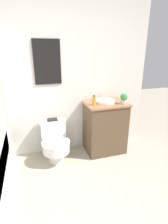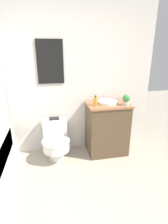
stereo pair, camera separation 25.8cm
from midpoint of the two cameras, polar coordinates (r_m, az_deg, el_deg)
The scene contains 7 objects.
wall_back at distance 2.86m, azimuth -14.52°, elevation 10.18°, with size 3.47×0.07×2.50m.
toilet at distance 2.87m, azimuth -12.08°, elevation -9.45°, with size 0.43×0.56×0.63m.
vanity at distance 3.01m, azimuth 4.40°, elevation -5.05°, with size 0.68×0.50×0.88m.
sink at distance 2.87m, azimuth 4.47°, elevation 3.46°, with size 0.32×0.35×0.13m.
soap_bottle at distance 2.72m, azimuth 0.62°, elevation 3.65°, with size 0.06×0.06×0.16m.
potted_plant at distance 2.82m, azimuth 10.33°, elevation 4.37°, with size 0.12×0.12×0.17m.
book_on_tank at distance 2.87m, azimuth -12.83°, elevation -2.51°, with size 0.16×0.11×0.02m.
Camera 1 is at (-0.28, -0.74, 1.69)m, focal length 28.00 mm.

